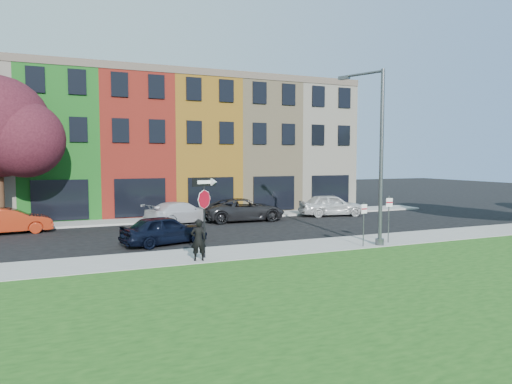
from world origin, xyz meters
name	(u,v)px	position (x,y,z in m)	size (l,w,h in m)	color
ground	(330,263)	(0.00, 0.00, 0.00)	(120.00, 120.00, 0.00)	black
sidewalk_near	(333,245)	(2.00, 3.00, 0.06)	(40.00, 3.00, 0.12)	gray
sidewalk_far	(174,219)	(-3.00, 15.00, 0.06)	(40.00, 2.40, 0.12)	gray
rowhouse_block	(162,148)	(-2.50, 21.18, 4.99)	(30.00, 10.12, 10.00)	beige
stop_sign	(204,201)	(-4.47, 2.38, 2.43)	(1.03, 0.28, 3.26)	black
man	(198,240)	(-4.84, 1.97, 0.95)	(0.66, 0.49, 1.66)	black
sedan_near	(165,230)	(-5.28, 6.50, 0.71)	(4.48, 2.72, 1.42)	black
parked_car_red	(10,221)	(-12.55, 12.88, 0.71)	(4.46, 2.02, 1.42)	maroon
parked_car_silver	(181,213)	(-2.92, 13.23, 0.70)	(5.21, 3.78, 1.40)	silver
parked_car_dark	(244,210)	(1.25, 12.76, 0.75)	(5.51, 2.70, 1.51)	black
parked_car_white	(331,205)	(8.01, 12.82, 0.79)	(4.92, 2.76, 1.58)	silver
street_lamp	(377,157)	(3.78, 2.09, 4.21)	(1.22, 2.44, 8.10)	#4E5153
parking_sign_a	(364,219)	(2.93, 1.89, 1.39)	(0.32, 0.09, 2.02)	#4E5153
parking_sign_b	(389,214)	(4.63, 2.24, 1.52)	(0.32, 0.12, 2.25)	#4E5153
tree_purple	(0,129)	(-13.00, 14.25, 5.79)	(6.89, 6.03, 8.69)	black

